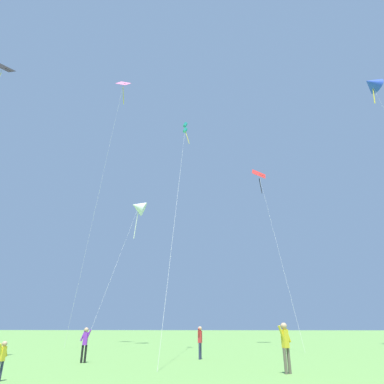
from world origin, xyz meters
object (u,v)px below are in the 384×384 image
(person_near_tree, at_px, (200,339))
(person_in_red_shirt, at_px, (285,342))
(kite_red_high, at_px, (260,180))
(kite_white_distant, at_px, (138,207))
(kite_teal_box, at_px, (185,131))
(person_far_back, at_px, (85,341))
(person_child_small, at_px, (2,357))
(kite_blue_delta, at_px, (372,84))
(kite_pink_low, at_px, (122,94))

(person_near_tree, relative_size, person_in_red_shirt, 0.93)
(kite_red_high, relative_size, person_in_red_shirt, 10.82)
(kite_white_distant, relative_size, person_near_tree, 9.13)
(kite_teal_box, height_order, person_far_back, kite_teal_box)
(kite_white_distant, relative_size, person_child_small, 12.74)
(kite_blue_delta, bearing_deg, kite_pink_low, 177.37)
(kite_white_distant, xyz_separation_m, person_near_tree, (7.90, -14.35, -13.00))
(kite_teal_box, bearing_deg, person_far_back, -117.24)
(kite_blue_delta, bearing_deg, person_far_back, -150.20)
(kite_red_high, bearing_deg, kite_white_distant, -173.28)
(person_in_red_shirt, bearing_deg, kite_red_high, 84.32)
(kite_red_high, relative_size, person_child_small, 16.21)
(kite_red_high, distance_m, person_in_red_shirt, 27.22)
(kite_teal_box, distance_m, person_child_small, 22.17)
(kite_red_high, bearing_deg, kite_blue_delta, -22.36)
(kite_white_distant, bearing_deg, person_near_tree, -61.18)
(person_in_red_shirt, bearing_deg, kite_teal_box, 115.99)
(kite_pink_low, xyz_separation_m, person_child_small, (4.50, -20.78, -27.18))
(kite_teal_box, distance_m, person_near_tree, 17.51)
(person_child_small, distance_m, person_in_red_shirt, 9.91)
(person_in_red_shirt, bearing_deg, person_child_small, -163.45)
(kite_pink_low, distance_m, person_near_tree, 31.31)
(kite_blue_delta, bearing_deg, kite_white_distant, 172.58)
(kite_teal_box, bearing_deg, kite_white_distant, 124.47)
(kite_white_distant, distance_m, kite_blue_delta, 28.74)
(kite_blue_delta, distance_m, person_in_red_shirt, 33.22)
(kite_blue_delta, xyz_separation_m, person_far_back, (-23.49, -13.46, -25.04))
(kite_white_distant, bearing_deg, person_in_red_shirt, -59.93)
(person_child_small, xyz_separation_m, person_far_back, (0.29, 6.03, 0.25))
(kite_pink_low, height_order, kite_blue_delta, kite_pink_low)
(kite_teal_box, relative_size, person_child_small, 15.81)
(kite_blue_delta, relative_size, person_near_tree, 16.46)
(person_child_small, height_order, person_near_tree, person_near_tree)
(kite_teal_box, height_order, kite_blue_delta, kite_blue_delta)
(kite_teal_box, bearing_deg, kite_blue_delta, 16.61)
(kite_red_high, xyz_separation_m, person_far_back, (-11.36, -18.45, -16.45))
(kite_red_high, height_order, person_near_tree, kite_red_high)
(kite_teal_box, distance_m, person_in_red_shirt, 20.51)
(person_far_back, relative_size, person_in_red_shirt, 0.90)
(kite_blue_delta, height_order, person_near_tree, kite_blue_delta)
(kite_pink_low, height_order, person_near_tree, kite_pink_low)
(person_near_tree, bearing_deg, person_far_back, -155.72)
(kite_pink_low, relative_size, person_in_red_shirt, 17.21)
(kite_red_high, relative_size, person_far_back, 12.00)
(kite_red_high, distance_m, person_child_small, 31.84)
(person_far_back, bearing_deg, kite_teal_box, 62.76)
(kite_pink_low, distance_m, kite_white_distant, 14.26)
(person_far_back, xyz_separation_m, person_in_red_shirt, (9.20, -3.21, 0.10))
(person_child_small, bearing_deg, kite_pink_low, 102.22)
(kite_teal_box, bearing_deg, kite_red_high, 55.53)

